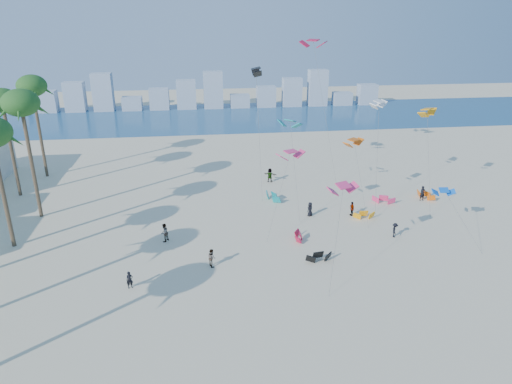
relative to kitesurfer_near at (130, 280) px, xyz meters
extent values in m
plane|color=beige|center=(8.74, -6.96, -0.76)|extent=(220.00, 220.00, 0.00)
plane|color=navy|center=(8.74, 65.04, -0.76)|extent=(220.00, 220.00, 0.00)
imported|color=black|center=(0.00, 0.00, 0.00)|extent=(0.63, 0.50, 1.52)
imported|color=gray|center=(6.91, 2.73, 0.08)|extent=(0.89, 1.00, 1.69)
imported|color=black|center=(18.27, 12.33, 0.05)|extent=(0.94, 0.90, 1.63)
imported|color=gray|center=(22.98, 11.89, 0.06)|extent=(0.56, 1.01, 1.64)
imported|color=black|center=(25.62, 6.14, 0.00)|extent=(0.86, 1.12, 1.53)
imported|color=gray|center=(15.51, 23.84, 0.19)|extent=(1.84, 1.24, 1.90)
imported|color=black|center=(32.84, 15.01, 0.17)|extent=(0.71, 0.49, 1.86)
imported|color=gray|center=(2.41, 8.13, 0.20)|extent=(1.13, 1.18, 1.91)
cylinder|color=#595959|center=(14.01, 8.53, 3.36)|extent=(2.98, 3.72, 8.25)
cylinder|color=#595959|center=(16.52, 12.82, 4.42)|extent=(0.56, 4.25, 10.36)
cylinder|color=#595959|center=(23.53, 11.22, 3.36)|extent=(0.51, 5.41, 8.26)
cylinder|color=#595959|center=(13.44, 19.38, 6.83)|extent=(0.26, 4.41, 15.18)
cylinder|color=#595959|center=(26.28, 14.14, 5.27)|extent=(0.52, 3.27, 12.08)
cylinder|color=#595959|center=(31.31, 3.73, 1.78)|extent=(2.55, 4.07, 5.09)
cylinder|color=#595959|center=(22.68, 23.99, 8.24)|extent=(2.70, 5.42, 18.01)
cylinder|color=#595959|center=(31.28, 11.69, 5.06)|extent=(0.73, 2.68, 11.66)
cylinder|color=#595959|center=(17.00, -1.56, 3.36)|extent=(1.75, 3.51, 8.26)
cylinder|color=brown|center=(-12.27, 9.04, 4.95)|extent=(0.40, 0.40, 11.43)
cylinder|color=brown|center=(-11.70, 16.04, 5.62)|extent=(0.40, 0.40, 12.77)
ellipsoid|color=#22581F|center=(-11.70, 16.04, 12.01)|extent=(3.80, 3.80, 2.85)
cylinder|color=brown|center=(-16.22, 23.04, 5.16)|extent=(0.40, 0.40, 11.84)
ellipsoid|color=#22581F|center=(-16.22, 23.04, 11.08)|extent=(3.80, 3.80, 2.85)
cylinder|color=brown|center=(-14.93, 30.04, 5.46)|extent=(0.40, 0.40, 12.44)
ellipsoid|color=#22581F|center=(-14.93, 30.04, 11.68)|extent=(3.80, 3.80, 2.85)
cube|color=#9EADBF|center=(-33.26, 75.04, 0.74)|extent=(4.40, 3.00, 3.00)
cube|color=#9EADBF|center=(-27.06, 75.04, 1.64)|extent=(4.40, 3.00, 4.80)
cube|color=#9EADBF|center=(-20.86, 75.04, 2.54)|extent=(4.40, 3.00, 6.60)
cube|color=#9EADBF|center=(-14.66, 75.04, 3.44)|extent=(4.40, 3.00, 8.40)
cube|color=#9EADBF|center=(-8.46, 75.04, 0.74)|extent=(4.40, 3.00, 3.00)
cube|color=#9EADBF|center=(-2.26, 75.04, 1.64)|extent=(4.40, 3.00, 4.80)
cube|color=#9EADBF|center=(3.94, 75.04, 2.54)|extent=(4.40, 3.00, 6.60)
cube|color=#9EADBF|center=(10.14, 75.04, 3.44)|extent=(4.40, 3.00, 8.40)
cube|color=#9EADBF|center=(16.34, 75.04, 0.74)|extent=(4.40, 3.00, 3.00)
cube|color=#9EADBF|center=(22.54, 75.04, 1.64)|extent=(4.40, 3.00, 4.80)
cube|color=#9EADBF|center=(28.74, 75.04, 2.54)|extent=(4.40, 3.00, 6.60)
cube|color=#9EADBF|center=(34.94, 75.04, 3.44)|extent=(4.40, 3.00, 8.40)
cube|color=#9EADBF|center=(41.14, 75.04, 0.74)|extent=(4.40, 3.00, 3.00)
cube|color=#9EADBF|center=(47.34, 75.04, 1.64)|extent=(4.40, 3.00, 4.80)
camera|label=1|loc=(6.21, -34.36, 21.00)|focal=32.70mm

